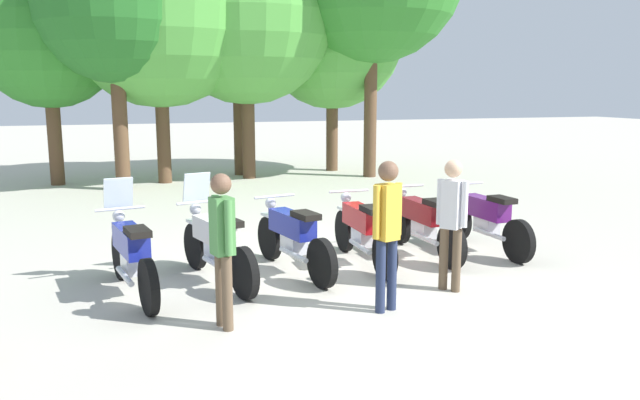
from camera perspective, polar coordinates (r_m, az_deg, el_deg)
ground_plane at (r=8.72m, az=1.02°, el=-6.38°), size 80.00×80.00×0.00m
motorcycle_0 at (r=7.91m, az=-16.89°, el=-4.66°), size 0.68×2.17×1.37m
motorcycle_1 at (r=8.16m, az=-9.51°, el=-3.90°), size 0.78×2.14×1.37m
motorcycle_2 at (r=8.49m, az=-2.53°, el=-3.33°), size 0.70×2.17×0.99m
motorcycle_3 at (r=8.91m, az=3.88°, el=-2.69°), size 0.62×2.19×0.99m
motorcycle_4 at (r=9.50m, az=9.40°, el=-2.01°), size 0.62×2.19×0.99m
motorcycle_5 at (r=9.98m, az=14.92°, el=-1.63°), size 0.62×2.19×0.99m
person_0 at (r=6.47m, az=-8.92°, el=-3.60°), size 0.26×0.41×1.64m
person_1 at (r=6.92m, az=6.18°, el=-2.24°), size 0.41×0.28×1.71m
person_2 at (r=7.78m, az=11.96°, el=-1.41°), size 0.30×0.37×1.64m
tree_0 at (r=17.70m, az=-23.70°, el=13.59°), size 3.68×3.68×5.67m
tree_1 at (r=16.27m, az=-18.37°, el=16.59°), size 3.75×3.75×6.36m
tree_2 at (r=17.26m, az=-14.63°, el=16.56°), size 5.06×5.06×7.06m
tree_3 at (r=17.71m, az=-6.78°, el=16.49°), size 4.86×4.86×6.91m
tree_5 at (r=19.26m, az=1.14°, el=14.58°), size 4.23×4.23×6.12m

